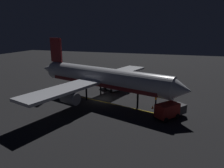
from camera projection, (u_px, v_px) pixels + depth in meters
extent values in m
cube|color=#242426|center=(103.00, 100.00, 43.04)|extent=(180.00, 180.00, 0.20)
cube|color=gold|center=(118.00, 105.00, 39.60)|extent=(5.78, 21.93, 0.01)
cylinder|color=silver|center=(103.00, 77.00, 41.80)|extent=(12.43, 29.68, 4.04)
cube|color=maroon|center=(103.00, 83.00, 42.08)|extent=(10.95, 25.35, 0.73)
cone|color=silver|center=(182.00, 90.00, 32.97)|extent=(4.72, 4.24, 3.96)
cone|color=silver|center=(50.00, 69.00, 50.97)|extent=(4.88, 5.69, 3.64)
cube|color=maroon|center=(56.00, 50.00, 48.18)|extent=(1.38, 3.55, 5.69)
cube|color=silver|center=(122.00, 72.00, 50.64)|extent=(16.45, 9.12, 0.50)
cylinder|color=slate|center=(124.00, 78.00, 49.72)|extent=(2.93, 3.67, 2.10)
cube|color=silver|center=(61.00, 90.00, 34.90)|extent=(16.45, 9.12, 0.50)
cylinder|color=slate|center=(70.00, 98.00, 35.22)|extent=(2.93, 3.67, 2.10)
cylinder|color=black|center=(138.00, 100.00, 38.17)|extent=(0.45, 0.45, 2.75)
cylinder|color=black|center=(101.00, 89.00, 45.96)|extent=(0.45, 0.45, 2.75)
cylinder|color=black|center=(86.00, 94.00, 42.10)|extent=(0.45, 0.45, 2.75)
cube|color=maroon|center=(167.00, 110.00, 33.12)|extent=(4.37, 4.10, 2.13)
cube|color=#38383D|center=(179.00, 108.00, 34.72)|extent=(2.65, 2.68, 1.50)
cylinder|color=black|center=(172.00, 114.00, 34.12)|extent=(2.15, 2.36, 0.90)
cylinder|color=black|center=(161.00, 118.00, 32.67)|extent=(2.15, 2.36, 0.90)
cube|color=silver|center=(112.00, 86.00, 48.66)|extent=(4.07, 4.33, 1.75)
cube|color=#38383D|center=(106.00, 84.00, 50.99)|extent=(2.68, 2.66, 1.50)
cylinder|color=black|center=(109.00, 88.00, 49.98)|extent=(2.36, 2.16, 0.90)
cylinder|color=black|center=(115.00, 90.00, 47.78)|extent=(2.36, 2.16, 0.90)
cylinder|color=black|center=(156.00, 101.00, 40.46)|extent=(0.32, 0.32, 0.85)
cylinder|color=orange|center=(156.00, 98.00, 40.27)|extent=(0.40, 0.40, 0.65)
sphere|color=tan|center=(156.00, 96.00, 40.16)|extent=(0.24, 0.24, 0.24)
cone|color=#EA590F|center=(153.00, 107.00, 37.91)|extent=(0.36, 0.36, 0.55)
cube|color=black|center=(153.00, 108.00, 37.98)|extent=(0.50, 0.50, 0.03)
cone|color=#EA590F|center=(160.00, 94.00, 45.65)|extent=(0.36, 0.36, 0.55)
cube|color=black|center=(160.00, 95.00, 45.72)|extent=(0.50, 0.50, 0.03)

